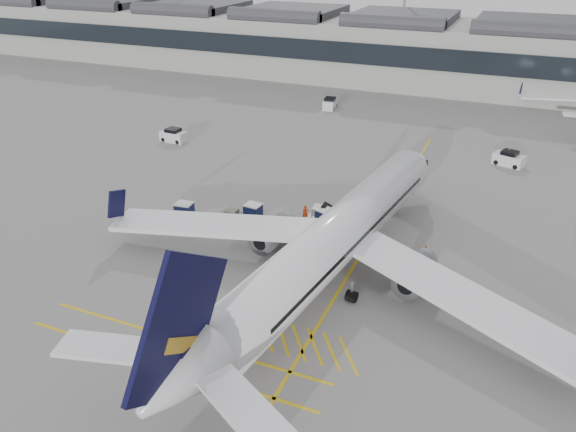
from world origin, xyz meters
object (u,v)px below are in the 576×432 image
at_px(airliner_main, 332,242).
at_px(ramp_agent_b, 263,246).
at_px(belt_loader, 328,218).
at_px(baggage_cart_a, 326,218).
at_px(pushback_tug, 232,216).
at_px(ramp_agent_a, 305,213).

distance_m(airliner_main, ramp_agent_b, 7.41).
relative_size(belt_loader, baggage_cart_a, 2.33).
relative_size(baggage_cart_a, pushback_tug, 0.94).
bearing_deg(airliner_main, belt_loader, 118.17).
height_order(airliner_main, ramp_agent_b, airliner_main).
bearing_deg(ramp_agent_b, pushback_tug, -82.79).
xyz_separation_m(ramp_agent_a, pushback_tug, (-6.56, -2.90, -0.27)).
distance_m(baggage_cart_a, pushback_tug, 9.16).
xyz_separation_m(belt_loader, baggage_cart_a, (0.01, -0.83, 0.40)).
height_order(belt_loader, ramp_agent_b, belt_loader).
height_order(belt_loader, ramp_agent_a, belt_loader).
distance_m(belt_loader, ramp_agent_b, 8.47).
relative_size(ramp_agent_a, ramp_agent_b, 1.06).
bearing_deg(belt_loader, airliner_main, -71.58).
height_order(belt_loader, baggage_cart_a, belt_loader).
relative_size(baggage_cart_a, ramp_agent_b, 1.37).
relative_size(belt_loader, ramp_agent_b, 3.20).
bearing_deg(belt_loader, ramp_agent_b, -115.36).
xyz_separation_m(airliner_main, ramp_agent_a, (-5.67, 8.77, -2.63)).
bearing_deg(belt_loader, ramp_agent_a, -172.05).
height_order(airliner_main, ramp_agent_a, airliner_main).
bearing_deg(pushback_tug, airliner_main, -23.61).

